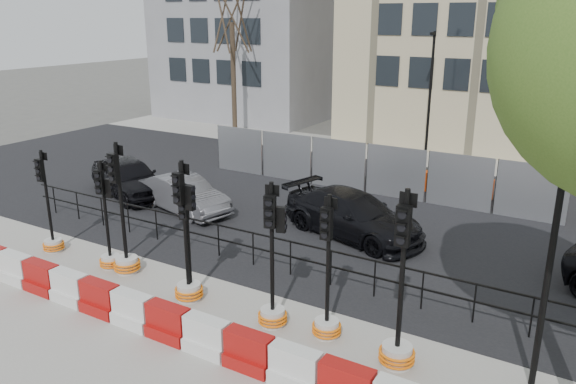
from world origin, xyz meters
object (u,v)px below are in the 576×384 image
Objects in this scene: car_c at (353,215)px; traffic_signal_h at (398,332)px; traffic_signal_a at (51,231)px; lamp_post_near at (555,226)px; car_a at (129,177)px; traffic_signal_d at (188,269)px.

traffic_signal_h is at bearing -132.30° from car_c.
traffic_signal_a is at bearing 144.58° from car_c.
lamp_post_near is 1.29× the size of car_a.
lamp_post_near reaches higher than car_a.
car_c is (-3.64, 5.87, -0.06)m from traffic_signal_h.
lamp_post_near is at bearing -114.55° from car_c.
lamp_post_near is 1.95× the size of traffic_signal_a.
traffic_signal_a is 5.40m from traffic_signal_d.
car_a reaches higher than car_c.
lamp_post_near is at bearing -85.75° from car_a.
car_a is 0.90× the size of car_c.
traffic_signal_d reaches higher than traffic_signal_a.
car_c is at bearing -65.22° from car_a.
lamp_post_near is 8.35m from car_c.
car_c is at bearing 121.02° from traffic_signal_h.
traffic_signal_a is at bearing 178.12° from traffic_signal_h.
traffic_signal_a is 5.46m from car_a.
car_a is at bearing 156.78° from traffic_signal_h.
traffic_signal_d is at bearing -7.15° from traffic_signal_a.
traffic_signal_h is 0.79× the size of car_a.
traffic_signal_h is 6.90m from car_c.
car_a is 9.13m from car_c.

